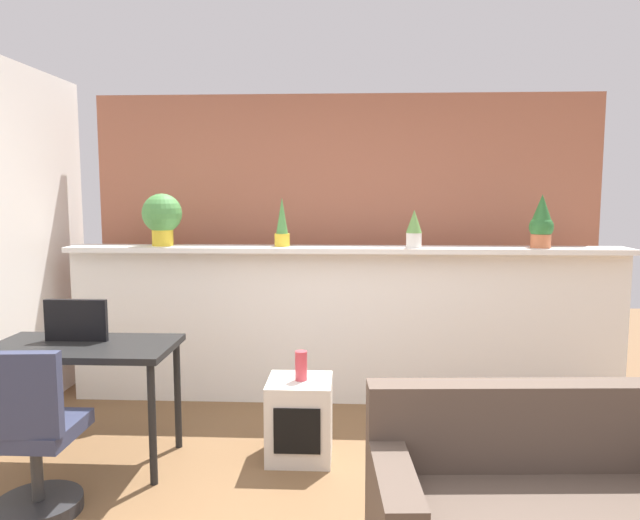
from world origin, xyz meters
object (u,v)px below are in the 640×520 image
at_px(potted_plant_2, 414,228).
at_px(desk, 83,358).
at_px(tv_monitor, 76,320).
at_px(vase_on_shelf, 301,366).
at_px(potted_plant_1, 282,224).
at_px(office_chair, 30,446).
at_px(couch, 555,520).
at_px(potted_plant_0, 162,216).
at_px(potted_plant_3, 542,222).
at_px(side_cube_shelf, 300,419).

distance_m(potted_plant_2, desk, 2.49).
bearing_deg(tv_monitor, vase_on_shelf, 2.63).
height_order(potted_plant_1, office_chair, potted_plant_1).
xyz_separation_m(vase_on_shelf, couch, (1.18, -1.16, -0.31)).
relative_size(potted_plant_0, office_chair, 0.45).
xyz_separation_m(potted_plant_3, vase_on_shelf, (-1.76, -1.01, -0.85)).
bearing_deg(potted_plant_2, couch, -79.67).
bearing_deg(vase_on_shelf, desk, -173.76).
bearing_deg(vase_on_shelf, office_chair, -149.29).
distance_m(desk, tv_monitor, 0.24).
bearing_deg(office_chair, potted_plant_1, 58.90).
xyz_separation_m(potted_plant_1, tv_monitor, (-1.16, -1.08, -0.54)).
bearing_deg(potted_plant_2, potted_plant_0, 178.01).
height_order(potted_plant_2, desk, potted_plant_2).
xyz_separation_m(potted_plant_0, potted_plant_3, (2.93, -0.02, -0.04)).
height_order(desk, side_cube_shelf, desk).
xyz_separation_m(desk, tv_monitor, (-0.07, 0.08, 0.21)).
relative_size(potted_plant_1, tv_monitor, 0.99).
bearing_deg(tv_monitor, office_chair, -84.13).
height_order(desk, office_chair, office_chair).
distance_m(potted_plant_0, side_cube_shelf, 1.99).
xyz_separation_m(potted_plant_1, vase_on_shelf, (0.23, -1.02, -0.82)).
bearing_deg(potted_plant_0, office_chair, -94.32).
height_order(tv_monitor, side_cube_shelf, tv_monitor).
bearing_deg(potted_plant_3, tv_monitor, -161.18).
height_order(tv_monitor, office_chair, tv_monitor).
relative_size(office_chair, side_cube_shelf, 1.82).
distance_m(office_chair, vase_on_shelf, 1.54).
bearing_deg(office_chair, vase_on_shelf, 30.71).
bearing_deg(potted_plant_1, side_cube_shelf, -77.97).
bearing_deg(couch, office_chair, 171.29).
bearing_deg(potted_plant_1, tv_monitor, -136.94).
relative_size(side_cube_shelf, couch, 0.31).
relative_size(potted_plant_0, tv_monitor, 1.06).
height_order(tv_monitor, vase_on_shelf, tv_monitor).
relative_size(potted_plant_3, tv_monitor, 1.05).
distance_m(desk, couch, 2.72).
distance_m(potted_plant_3, office_chair, 3.70).
bearing_deg(couch, vase_on_shelf, 135.32).
bearing_deg(potted_plant_2, office_chair, -140.34).
distance_m(potted_plant_1, side_cube_shelf, 1.57).
xyz_separation_m(potted_plant_1, desk, (-1.09, -1.16, -0.75)).
distance_m(potted_plant_2, office_chair, 2.91).
xyz_separation_m(potted_plant_2, potted_plant_3, (0.97, 0.04, 0.05)).
xyz_separation_m(potted_plant_0, side_cube_shelf, (1.17, -1.03, -1.23)).
xyz_separation_m(potted_plant_3, side_cube_shelf, (-1.77, -1.01, -1.19)).
height_order(side_cube_shelf, couch, couch).
bearing_deg(side_cube_shelf, tv_monitor, -177.47).
xyz_separation_m(potted_plant_1, side_cube_shelf, (0.22, -1.02, -1.17)).
height_order(potted_plant_2, office_chair, potted_plant_2).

